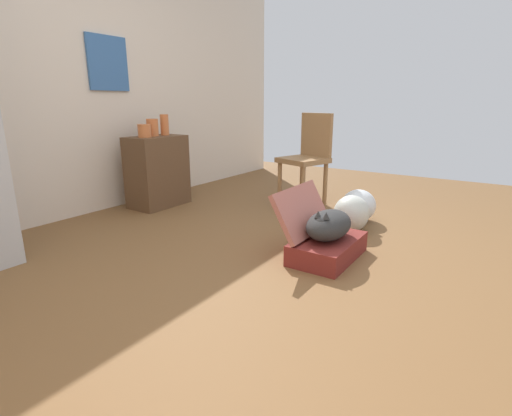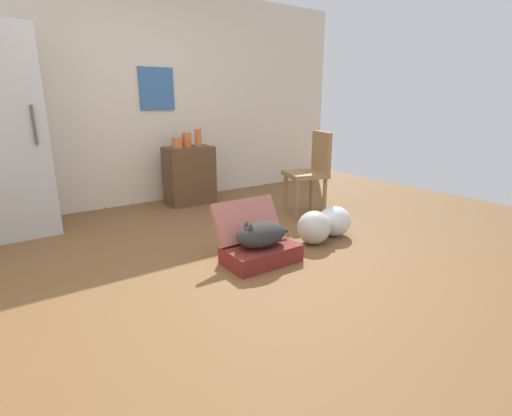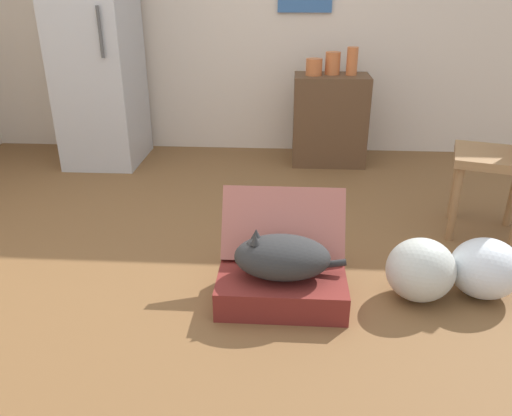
% 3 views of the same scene
% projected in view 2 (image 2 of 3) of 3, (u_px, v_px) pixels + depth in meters
% --- Properties ---
extents(ground_plane, '(7.68, 7.68, 0.00)m').
position_uv_depth(ground_plane, '(220.00, 261.00, 3.16)').
color(ground_plane, brown).
rests_on(ground_plane, ground).
extents(wall_back, '(6.40, 0.15, 2.60)m').
position_uv_depth(wall_back, '(124.00, 98.00, 4.59)').
color(wall_back, beige).
rests_on(wall_back, ground).
extents(suitcase_base, '(0.60, 0.36, 0.14)m').
position_uv_depth(suitcase_base, '(261.00, 254.00, 3.12)').
color(suitcase_base, maroon).
rests_on(suitcase_base, ground).
extents(suitcase_lid, '(0.60, 0.21, 0.33)m').
position_uv_depth(suitcase_lid, '(247.00, 220.00, 3.22)').
color(suitcase_lid, '#B26356').
rests_on(suitcase_lid, suitcase_base).
extents(cat, '(0.52, 0.27, 0.22)m').
position_uv_depth(cat, '(261.00, 234.00, 3.07)').
color(cat, '#2D2D2D').
rests_on(cat, suitcase_base).
extents(plastic_bag_white, '(0.32, 0.29, 0.31)m').
position_uv_depth(plastic_bag_white, '(314.00, 227.00, 3.52)').
color(plastic_bag_white, silver).
rests_on(plastic_bag_white, ground).
extents(plastic_bag_clear, '(0.33, 0.31, 0.29)m').
position_uv_depth(plastic_bag_clear, '(334.00, 221.00, 3.73)').
color(plastic_bag_clear, silver).
rests_on(plastic_bag_clear, ground).
extents(refrigerator, '(0.57, 0.70, 1.94)m').
position_uv_depth(refrigerator, '(11.00, 134.00, 3.64)').
color(refrigerator, '#B7BABC').
rests_on(refrigerator, ground).
extents(side_table, '(0.59, 0.36, 0.72)m').
position_uv_depth(side_table, '(189.00, 175.00, 4.86)').
color(side_table, brown).
rests_on(side_table, ground).
extents(vase_tall, '(0.13, 0.13, 0.13)m').
position_uv_depth(vase_tall, '(177.00, 142.00, 4.65)').
color(vase_tall, '#CC6B38').
rests_on(vase_tall, side_table).
extents(vase_short, '(0.09, 0.09, 0.21)m').
position_uv_depth(vase_short, '(198.00, 137.00, 4.82)').
color(vase_short, '#CC6B38').
rests_on(vase_short, side_table).
extents(vase_round, '(0.12, 0.12, 0.17)m').
position_uv_depth(vase_round, '(187.00, 140.00, 4.76)').
color(vase_round, '#CC6B38').
rests_on(vase_round, side_table).
extents(chair, '(0.52, 0.52, 0.94)m').
position_uv_depth(chair, '(311.00, 170.00, 4.31)').
color(chair, olive).
rests_on(chair, ground).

